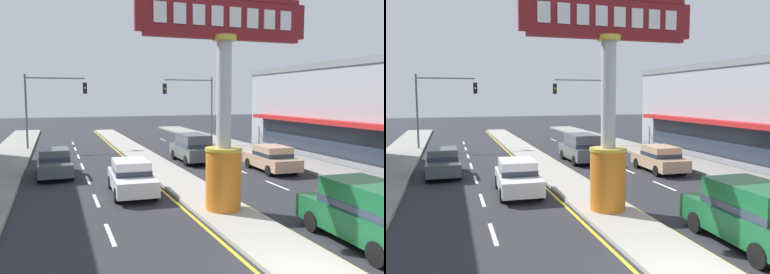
# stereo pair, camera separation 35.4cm
# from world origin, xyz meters

# --- Properties ---
(median_strip) EXTENTS (2.20, 52.00, 0.14)m
(median_strip) POSITION_xyz_m (0.00, 18.00, 0.07)
(median_strip) COLOR #A39E93
(median_strip) RESTS_ON ground
(sidewalk_right) EXTENTS (2.93, 60.00, 0.18)m
(sidewalk_right) POSITION_xyz_m (9.16, 16.00, 0.09)
(sidewalk_right) COLOR gray
(sidewalk_right) RESTS_ON ground
(lane_markings) EXTENTS (8.94, 52.00, 0.01)m
(lane_markings) POSITION_xyz_m (0.00, 16.65, 0.00)
(lane_markings) COLOR silver
(lane_markings) RESTS_ON ground
(district_sign) EXTENTS (6.61, 1.41, 7.93)m
(district_sign) POSITION_xyz_m (-0.00, 5.82, 3.84)
(district_sign) COLOR orange
(district_sign) RESTS_ON median_strip
(traffic_light_left_side) EXTENTS (4.86, 0.46, 6.20)m
(traffic_light_left_side) POSITION_xyz_m (-6.33, 26.82, 4.25)
(traffic_light_left_side) COLOR slate
(traffic_light_left_side) RESTS_ON ground
(traffic_light_right_side) EXTENTS (4.86, 0.46, 6.20)m
(traffic_light_right_side) POSITION_xyz_m (6.33, 27.09, 4.25)
(traffic_light_right_side) COLOR slate
(traffic_light_right_side) RESTS_ON ground
(sedan_near_right_lane) EXTENTS (1.98, 4.37, 1.53)m
(sedan_near_right_lane) POSITION_xyz_m (6.05, 12.58, 0.79)
(sedan_near_right_lane) COLOR tan
(sedan_near_right_lane) RESTS_ON ground
(sedan_far_right_lane) EXTENTS (1.94, 4.35, 1.53)m
(sedan_far_right_lane) POSITION_xyz_m (-6.05, 15.22, 0.79)
(sedan_far_right_lane) COLOR #4C5156
(sedan_far_right_lane) RESTS_ON ground
(suv_near_left_lane) EXTENTS (1.99, 4.61, 1.90)m
(suv_near_left_lane) POSITION_xyz_m (2.75, 17.26, 0.98)
(suv_near_left_lane) COLOR #4C5156
(suv_near_left_lane) RESTS_ON ground
(sedan_mid_left_lane) EXTENTS (1.97, 4.37, 1.53)m
(sedan_mid_left_lane) POSITION_xyz_m (-2.75, 9.94, 0.79)
(sedan_mid_left_lane) COLOR white
(sedan_mid_left_lane) RESTS_ON ground
(suv_far_left_oncoming) EXTENTS (2.05, 4.64, 1.90)m
(suv_far_left_oncoming) POSITION_xyz_m (2.75, 1.39, 0.98)
(suv_far_left_oncoming) COLOR #14562D
(suv_far_left_oncoming) RESTS_ON ground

